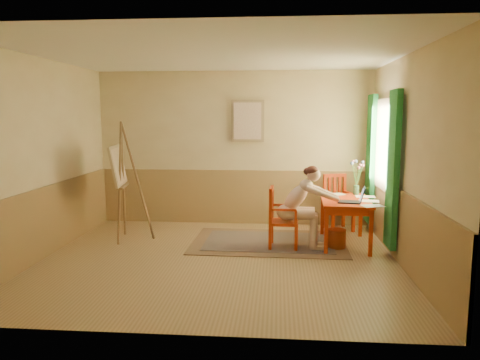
# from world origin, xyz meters

# --- Properties ---
(room) EXTENTS (5.04, 4.54, 2.84)m
(room) POSITION_xyz_m (0.00, 0.00, 1.40)
(room) COLOR tan
(room) RESTS_ON ground
(wainscot) EXTENTS (5.00, 4.50, 1.00)m
(wainscot) POSITION_xyz_m (0.00, 0.80, 0.50)
(wainscot) COLOR #A08050
(wainscot) RESTS_ON room
(window) EXTENTS (0.12, 2.01, 2.20)m
(window) POSITION_xyz_m (2.42, 1.10, 1.35)
(window) COLOR white
(window) RESTS_ON room
(wall_portrait) EXTENTS (0.60, 0.05, 0.76)m
(wall_portrait) POSITION_xyz_m (0.25, 2.20, 1.90)
(wall_portrait) COLOR tan
(wall_portrait) RESTS_ON room
(rug) EXTENTS (2.43, 1.64, 0.02)m
(rug) POSITION_xyz_m (0.68, 0.93, 0.01)
(rug) COLOR #8C7251
(rug) RESTS_ON room
(table) EXTENTS (0.77, 1.23, 0.72)m
(table) POSITION_xyz_m (1.85, 0.90, 0.63)
(table) COLOR red
(table) RESTS_ON room
(chair_left) EXTENTS (0.45, 0.43, 0.93)m
(chair_left) POSITION_xyz_m (0.86, 0.66, 0.47)
(chair_left) COLOR red
(chair_left) RESTS_ON room
(chair_back) EXTENTS (0.54, 0.55, 0.97)m
(chair_back) POSITION_xyz_m (1.86, 1.91, 0.49)
(chair_back) COLOR red
(chair_back) RESTS_ON room
(figure) EXTENTS (0.94, 0.42, 1.26)m
(figure) POSITION_xyz_m (1.17, 0.64, 0.70)
(figure) COLOR beige
(figure) RESTS_ON room
(laptop) EXTENTS (0.42, 0.28, 0.24)m
(laptop) POSITION_xyz_m (1.92, 0.63, 0.77)
(laptop) COLOR #1E2338
(laptop) RESTS_ON table
(papers) EXTENTS (0.79, 1.25, 0.00)m
(papers) POSITION_xyz_m (2.07, 0.91, 0.72)
(papers) COLOR white
(papers) RESTS_ON table
(vase) EXTENTS (0.27, 0.28, 0.57)m
(vase) POSITION_xyz_m (2.09, 1.37, 0.98)
(vase) COLOR #3F724C
(vase) RESTS_ON table
(wastebasket) EXTENTS (0.32, 0.32, 0.29)m
(wastebasket) POSITION_xyz_m (1.71, 0.70, 0.15)
(wastebasket) COLOR #A63E1B
(wastebasket) RESTS_ON room
(easel) EXTENTS (0.69, 0.86, 1.91)m
(easel) POSITION_xyz_m (-1.70, 0.93, 1.13)
(easel) COLOR brown
(easel) RESTS_ON room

